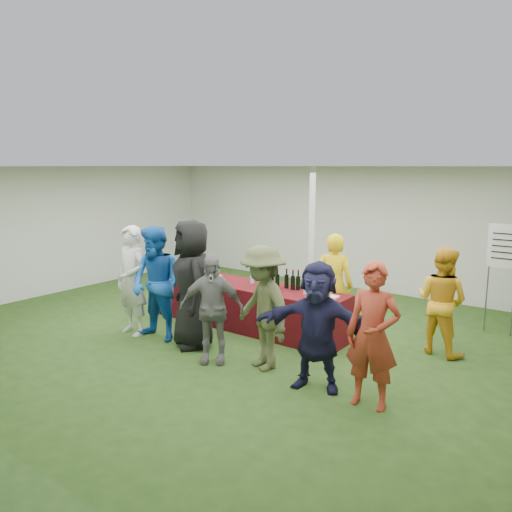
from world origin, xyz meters
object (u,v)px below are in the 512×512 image
Objects in this scene: dump_bucket at (323,296)px; staff_pourer at (334,285)px; staff_back at (442,301)px; customer_6 at (373,335)px; customer_2 at (192,284)px; customer_3 at (211,309)px; wine_list_sign at (504,255)px; customer_4 at (263,308)px; customer_5 at (317,326)px; customer_0 at (132,281)px; customer_1 at (157,284)px; serving_table at (247,305)px.

staff_pourer reaches higher than dump_bucket.
staff_back is 2.14m from customer_6.
customer_2 is 0.74m from customer_3.
customer_6 is at bearing -42.49° from dump_bucket.
wine_list_sign reaches higher than customer_4.
customer_6 is (0.73, -0.04, 0.04)m from customer_5.
staff_pourer is 1.00× the size of customer_6.
customer_4 is at bearing 168.82° from customer_6.
customer_5 is at bearing 80.85° from staff_back.
customer_6 is at bearing 99.68° from staff_back.
staff_back is 4.77m from customer_0.
wine_list_sign is 1.18× the size of customer_3.
wine_list_sign reaches higher than customer_5.
customer_4 is (-0.34, -1.03, 0.00)m from dump_bucket.
serving_table is at bearing 58.90° from customer_1.
serving_table is 2.26× the size of customer_5.
customer_1 is 3.61m from customer_6.
customer_1 reaches higher than serving_table.
wine_list_sign is at bearing -96.33° from staff_back.
customer_3 is (-2.97, -3.67, -0.55)m from wine_list_sign.
customer_4 is at bearing 157.88° from customer_5.
customer_4 reaches higher than customer_3.
customer_2 reaches higher than serving_table.
staff_back is 0.89× the size of customer_0.
staff_pourer reaches higher than customer_5.
dump_bucket is 0.14× the size of customer_5.
staff_back is 3.66m from customer_2.
serving_table is at bearing -148.25° from wine_list_sign.
wine_list_sign is 1.13× the size of customer_5.
customer_1 is (-4.25, -3.50, -0.41)m from wine_list_sign.
customer_1 reaches higher than wine_list_sign.
customer_1 is 1.98m from customer_4.
dump_bucket is at bearing 101.32° from customer_5.
serving_table is 2.14× the size of customer_4.
customer_0 reaches higher than staff_back.
customer_0 is at bearing -153.26° from customer_4.
customer_5 is (-0.86, -2.10, 0.01)m from staff_back.
customer_5 is 0.95× the size of customer_6.
staff_back is 0.81× the size of customer_2.
customer_4 is at bearing 61.59° from staff_back.
customer_0 is 2.51m from customer_4.
customer_2 is at bearing -158.54° from customer_4.
customer_2 is at bearing 122.73° from customer_3.
customer_0 reaches higher than customer_3.
dump_bucket is at bearing 23.59° from customer_1.
customer_2 reaches higher than staff_back.
customer_5 is at bearing 28.57° from customer_2.
customer_5 is 0.73m from customer_6.
dump_bucket is 2.57m from customer_1.
customer_6 is (4.14, -0.03, -0.05)m from customer_0.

